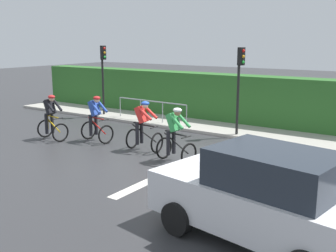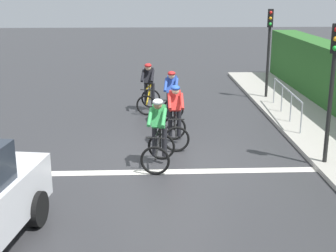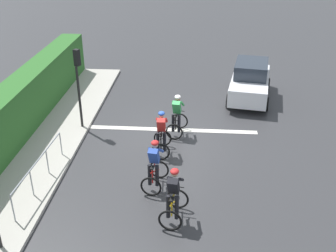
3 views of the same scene
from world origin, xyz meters
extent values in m
plane|color=#333335|center=(0.00, 0.00, 0.00)|extent=(80.00, 80.00, 0.00)
cube|color=#ADA89E|center=(4.82, 2.00, 0.06)|extent=(2.80, 19.63, 0.12)
cube|color=silver|center=(0.00, -0.78, 0.00)|extent=(7.00, 0.30, 0.01)
torus|color=black|center=(-0.51, 4.35, 0.34)|extent=(0.68, 0.16, 0.68)
torus|color=black|center=(-0.36, 5.36, 0.34)|extent=(0.68, 0.16, 0.68)
cylinder|color=gold|center=(-0.44, 4.85, 0.59)|extent=(0.19, 0.98, 0.51)
cylinder|color=gold|center=(-0.39, 5.16, 0.62)|extent=(0.04, 0.04, 0.55)
cylinder|color=gold|center=(-0.45, 4.80, 0.87)|extent=(0.15, 0.71, 0.04)
cube|color=black|center=(-0.39, 5.16, 0.91)|extent=(0.13, 0.23, 0.04)
cylinder|color=black|center=(-0.50, 4.45, 0.84)|extent=(0.42, 0.10, 0.03)
cube|color=black|center=(-0.42, 4.95, 1.21)|extent=(0.36, 0.45, 0.57)
sphere|color=beige|center=(-0.45, 4.80, 1.52)|extent=(0.20, 0.20, 0.20)
ellipsoid|color=red|center=(-0.45, 4.80, 1.59)|extent=(0.28, 0.31, 0.14)
cylinder|color=black|center=(-0.29, 5.04, 0.57)|extent=(0.12, 0.12, 0.74)
cylinder|color=black|center=(-0.53, 5.07, 0.57)|extent=(0.12, 0.12, 0.74)
cylinder|color=black|center=(-0.31, 4.65, 1.26)|extent=(0.16, 0.49, 0.37)
cylinder|color=black|center=(-0.62, 4.70, 1.26)|extent=(0.16, 0.49, 0.37)
torus|color=black|center=(0.19, 2.79, 0.34)|extent=(0.68, 0.16, 0.68)
torus|color=black|center=(0.34, 3.80, 0.34)|extent=(0.68, 0.16, 0.68)
cylinder|color=red|center=(0.26, 3.30, 0.59)|extent=(0.19, 0.98, 0.51)
cylinder|color=red|center=(0.31, 3.60, 0.62)|extent=(0.04, 0.04, 0.55)
cylinder|color=red|center=(0.26, 3.25, 0.87)|extent=(0.15, 0.71, 0.04)
cube|color=black|center=(0.31, 3.60, 0.91)|extent=(0.13, 0.23, 0.04)
cylinder|color=black|center=(0.20, 2.89, 0.84)|extent=(0.42, 0.10, 0.03)
cube|color=#2D51B7|center=(0.28, 3.40, 1.21)|extent=(0.36, 0.45, 0.57)
sphere|color=beige|center=(0.26, 3.25, 1.52)|extent=(0.20, 0.20, 0.20)
ellipsoid|color=red|center=(0.26, 3.25, 1.59)|extent=(0.28, 0.31, 0.14)
cylinder|color=black|center=(0.41, 3.48, 0.57)|extent=(0.12, 0.12, 0.74)
cylinder|color=black|center=(0.18, 3.52, 0.57)|extent=(0.12, 0.12, 0.74)
cylinder|color=#2D51B7|center=(0.39, 3.09, 1.26)|extent=(0.16, 0.49, 0.37)
cylinder|color=#2D51B7|center=(0.08, 3.14, 1.26)|extent=(0.16, 0.49, 0.37)
torus|color=black|center=(0.25, 0.62, 0.34)|extent=(0.68, 0.07, 0.68)
torus|color=black|center=(0.24, 1.64, 0.34)|extent=(0.68, 0.07, 0.68)
cylinder|color=black|center=(0.25, 1.13, 0.59)|extent=(0.06, 0.99, 0.51)
cylinder|color=black|center=(0.24, 1.44, 0.62)|extent=(0.04, 0.04, 0.55)
cylinder|color=black|center=(0.25, 1.08, 0.87)|extent=(0.05, 0.71, 0.04)
cube|color=black|center=(0.24, 1.44, 0.91)|extent=(0.10, 0.22, 0.04)
cylinder|color=black|center=(0.25, 0.73, 0.84)|extent=(0.42, 0.04, 0.03)
cube|color=red|center=(0.24, 1.24, 1.21)|extent=(0.31, 0.41, 0.57)
sphere|color=beige|center=(0.25, 1.08, 1.52)|extent=(0.20, 0.20, 0.20)
ellipsoid|color=#264CB2|center=(0.25, 1.08, 1.59)|extent=(0.24, 0.28, 0.14)
cylinder|color=black|center=(0.36, 1.34, 0.57)|extent=(0.12, 0.12, 0.74)
cylinder|color=black|center=(0.12, 1.34, 0.57)|extent=(0.12, 0.12, 0.74)
cylinder|color=red|center=(0.41, 0.95, 1.26)|extent=(0.10, 0.48, 0.37)
cylinder|color=red|center=(0.09, 0.95, 1.26)|extent=(0.10, 0.48, 0.37)
torus|color=black|center=(-0.33, -0.94, 0.34)|extent=(0.68, 0.17, 0.68)
torus|color=black|center=(-0.15, 0.07, 0.34)|extent=(0.68, 0.17, 0.68)
cylinder|color=black|center=(-0.24, -0.43, 0.59)|extent=(0.21, 0.98, 0.51)
cylinder|color=black|center=(-0.19, -0.13, 0.62)|extent=(0.04, 0.04, 0.55)
cylinder|color=black|center=(-0.25, -0.48, 0.87)|extent=(0.16, 0.71, 0.04)
cube|color=black|center=(-0.19, -0.13, 0.91)|extent=(0.14, 0.23, 0.04)
cylinder|color=black|center=(-0.31, -0.84, 0.84)|extent=(0.42, 0.10, 0.03)
cube|color=green|center=(-0.22, -0.33, 1.21)|extent=(0.37, 0.45, 0.57)
sphere|color=#9E7051|center=(-0.25, -0.48, 1.52)|extent=(0.20, 0.20, 0.20)
ellipsoid|color=silver|center=(-0.25, -0.48, 1.59)|extent=(0.28, 0.32, 0.14)
cylinder|color=black|center=(-0.09, -0.25, 0.57)|extent=(0.12, 0.12, 0.74)
cylinder|color=black|center=(-0.32, -0.21, 0.57)|extent=(0.12, 0.12, 0.74)
cylinder|color=green|center=(-0.11, -0.64, 1.26)|extent=(0.17, 0.49, 0.37)
cylinder|color=green|center=(-0.43, -0.59, 1.26)|extent=(0.17, 0.49, 0.37)
cylinder|color=black|center=(-2.47, -3.26, 0.32)|extent=(0.32, 0.67, 0.64)
cube|color=#EAEACC|center=(-2.67, -2.48, 0.80)|extent=(0.29, 0.12, 0.16)
cylinder|color=black|center=(3.69, -0.59, 1.35)|extent=(0.10, 0.10, 2.70)
cube|color=black|center=(3.65, -0.68, 3.02)|extent=(0.26, 0.26, 0.64)
sphere|color=orange|center=(3.61, -0.78, 3.02)|extent=(0.11, 0.11, 0.11)
sphere|color=green|center=(3.61, -0.78, 2.82)|extent=(0.11, 0.11, 0.11)
cylinder|color=black|center=(3.98, 6.45, 1.35)|extent=(0.10, 0.10, 2.70)
cube|color=black|center=(3.96, 6.35, 3.02)|extent=(0.24, 0.24, 0.64)
sphere|color=red|center=(3.94, 6.24, 3.22)|extent=(0.11, 0.11, 0.11)
sphere|color=orange|center=(3.94, 6.24, 3.02)|extent=(0.11, 0.11, 0.11)
sphere|color=green|center=(3.94, 6.24, 2.82)|extent=(0.11, 0.11, 0.11)
cylinder|color=#999EA3|center=(3.92, 3.57, 1.00)|extent=(0.24, 3.73, 0.05)
cylinder|color=#999EA3|center=(3.83, 1.71, 0.50)|extent=(0.04, 0.04, 1.00)
cylinder|color=#999EA3|center=(3.89, 2.95, 0.50)|extent=(0.04, 0.04, 1.00)
cylinder|color=#999EA3|center=(3.95, 4.20, 0.50)|extent=(0.04, 0.04, 1.00)
cylinder|color=#999EA3|center=(4.02, 5.44, 0.50)|extent=(0.04, 0.04, 1.00)
camera|label=1|loc=(-10.08, -6.85, 3.61)|focal=43.45mm
camera|label=2|loc=(-0.49, -11.19, 4.12)|focal=51.77mm
camera|label=3|loc=(-0.97, 14.19, 7.70)|focal=43.70mm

